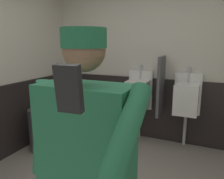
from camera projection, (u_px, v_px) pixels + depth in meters
name	position (u px, v px, depth m)	size (l,w,h in m)	color
wall_back	(158.00, 62.00, 3.60)	(4.15, 0.12, 2.56)	beige
wainscot_band_back	(155.00, 109.00, 3.70)	(3.55, 0.03, 1.03)	black
urinal_left	(138.00, 94.00, 3.61)	(0.40, 0.34, 1.24)	white
urinal_middle	(186.00, 99.00, 3.31)	(0.40, 0.34, 1.24)	white
privacy_divider_panel	(161.00, 86.00, 3.36)	(0.04, 0.40, 0.90)	#4C4C51
person	(86.00, 163.00, 1.16)	(0.70, 0.60, 1.67)	#2D3342
cell_phone	(69.00, 89.00, 0.49)	(0.06, 0.02, 0.11)	black
trash_bin	(42.00, 129.00, 3.33)	(0.37, 0.37, 0.64)	#38383D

